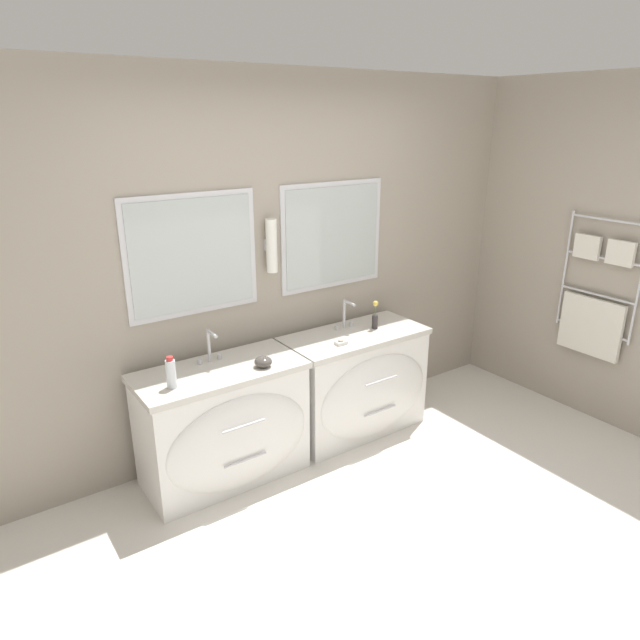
{
  "coord_description": "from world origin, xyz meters",
  "views": [
    {
      "loc": [
        -1.96,
        -1.73,
        2.3
      ],
      "look_at": [
        0.04,
        1.14,
        1.04
      ],
      "focal_mm": 32.0,
      "sensor_mm": 36.0,
      "label": 1
    }
  ],
  "objects": [
    {
      "name": "toiletry_bottle",
      "position": [
        -0.95,
        1.24,
        0.88
      ],
      "size": [
        0.06,
        0.06,
        0.2
      ],
      "color": "silver",
      "rests_on": "vanity_left"
    },
    {
      "name": "flower_vase",
      "position": [
        0.67,
        1.32,
        0.88
      ],
      "size": [
        0.05,
        0.05,
        0.22
      ],
      "color": "#332D2D",
      "rests_on": "vanity_right"
    },
    {
      "name": "wall_right",
      "position": [
        2.2,
        0.73,
        1.29
      ],
      "size": [
        0.13,
        3.44,
        2.6
      ],
      "color": "#9E9384",
      "rests_on": "ground_plane"
    },
    {
      "name": "soap_dish",
      "position": [
        0.27,
        1.21,
        0.81
      ],
      "size": [
        0.08,
        0.06,
        0.04
      ],
      "color": "white",
      "rests_on": "vanity_right"
    },
    {
      "name": "wall_back",
      "position": [
        -0.0,
        1.66,
        1.31
      ],
      "size": [
        5.95,
        0.16,
        2.6
      ],
      "color": "#9E9384",
      "rests_on": "ground_plane"
    },
    {
      "name": "ground_plane",
      "position": [
        0.0,
        0.0,
        0.0
      ],
      "size": [
        16.0,
        16.0,
        0.0
      ],
      "primitive_type": "plane",
      "color": "silver"
    },
    {
      "name": "faucet_right",
      "position": [
        0.48,
        1.45,
        0.9
      ],
      "size": [
        0.17,
        0.14,
        0.22
      ],
      "color": "silver",
      "rests_on": "vanity_right"
    },
    {
      "name": "faucet_left",
      "position": [
        -0.61,
        1.45,
        0.9
      ],
      "size": [
        0.17,
        0.14,
        0.22
      ],
      "color": "silver",
      "rests_on": "vanity_left"
    },
    {
      "name": "vanity_left",
      "position": [
        -0.61,
        1.3,
        0.4
      ],
      "size": [
        1.08,
        0.57,
        0.79
      ],
      "color": "white",
      "rests_on": "ground_plane"
    },
    {
      "name": "vanity_right",
      "position": [
        0.48,
        1.3,
        0.4
      ],
      "size": [
        1.08,
        0.57,
        0.79
      ],
      "color": "white",
      "rests_on": "ground_plane"
    },
    {
      "name": "amenity_bowl",
      "position": [
        -0.36,
        1.19,
        0.82
      ],
      "size": [
        0.11,
        0.11,
        0.07
      ],
      "color": "#4C4742",
      "rests_on": "vanity_left"
    }
  ]
}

